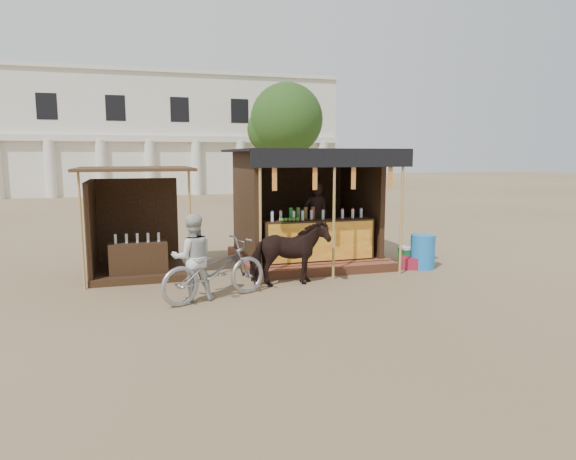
# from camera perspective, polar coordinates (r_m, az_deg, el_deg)

# --- Properties ---
(ground) EXTENTS (120.00, 120.00, 0.00)m
(ground) POSITION_cam_1_polar(r_m,az_deg,el_deg) (9.39, 2.82, -8.02)
(ground) COLOR #846B4C
(ground) RESTS_ON ground
(main_stall) EXTENTS (3.60, 3.61, 2.78)m
(main_stall) POSITION_cam_1_polar(r_m,az_deg,el_deg) (12.63, 2.15, 0.97)
(main_stall) COLOR brown
(main_stall) RESTS_ON ground
(secondary_stall) EXTENTS (2.40, 2.40, 2.38)m
(secondary_stall) POSITION_cam_1_polar(r_m,az_deg,el_deg) (11.87, -17.17, -0.73)
(secondary_stall) COLOR #3A2615
(secondary_stall) RESTS_ON ground
(cow) EXTENTS (1.59, 0.74, 1.33)m
(cow) POSITION_cam_1_polar(r_m,az_deg,el_deg) (10.39, 0.14, -2.63)
(cow) COLOR black
(cow) RESTS_ON ground
(motorbike) EXTENTS (2.25, 1.48, 1.12)m
(motorbike) POSITION_cam_1_polar(r_m,az_deg,el_deg) (9.52, -8.16, -4.40)
(motorbike) COLOR #95959D
(motorbike) RESTS_ON ground
(bystander) EXTENTS (0.79, 0.63, 1.59)m
(bystander) POSITION_cam_1_polar(r_m,az_deg,el_deg) (9.50, -10.54, -3.02)
(bystander) COLOR beige
(bystander) RESTS_ON ground
(blue_barrel) EXTENTS (0.64, 0.64, 0.80)m
(blue_barrel) POSITION_cam_1_polar(r_m,az_deg,el_deg) (12.44, 14.73, -2.34)
(blue_barrel) COLOR blue
(blue_barrel) RESTS_ON ground
(red_crate) EXTENTS (0.52, 0.53, 0.27)m
(red_crate) POSITION_cam_1_polar(r_m,az_deg,el_deg) (12.39, 13.27, -3.56)
(red_crate) COLOR maroon
(red_crate) RESTS_ON ground
(cooler) EXTENTS (0.68, 0.50, 0.46)m
(cooler) POSITION_cam_1_polar(r_m,az_deg,el_deg) (12.81, 13.73, -2.76)
(cooler) COLOR #186F29
(cooler) RESTS_ON ground
(background_building) EXTENTS (26.00, 7.45, 8.18)m
(background_building) POSITION_cam_1_polar(r_m,az_deg,el_deg) (38.48, -15.33, 10.03)
(background_building) COLOR silver
(background_building) RESTS_ON ground
(tree) EXTENTS (4.50, 4.40, 7.00)m
(tree) POSITION_cam_1_polar(r_m,az_deg,el_deg) (31.94, -0.55, 11.90)
(tree) COLOR #382314
(tree) RESTS_ON ground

